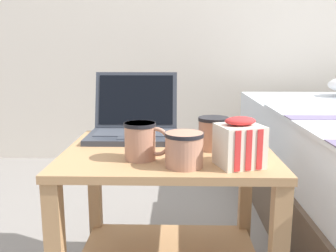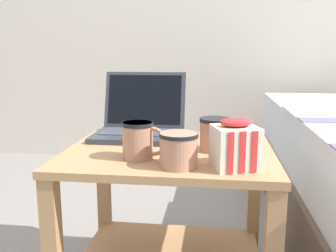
{
  "view_description": "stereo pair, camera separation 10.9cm",
  "coord_description": "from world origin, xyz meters",
  "px_view_note": "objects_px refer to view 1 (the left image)",
  "views": [
    {
      "loc": [
        0.03,
        -1.11,
        0.8
      ],
      "look_at": [
        0.0,
        -0.04,
        0.58
      ],
      "focal_mm": 40.0,
      "sensor_mm": 36.0,
      "label": 1
    },
    {
      "loc": [
        0.13,
        -1.1,
        0.8
      ],
      "look_at": [
        0.0,
        -0.04,
        0.58
      ],
      "focal_mm": 40.0,
      "sensor_mm": 36.0,
      "label": 2
    }
  ],
  "objects_px": {
    "mug_mid_center": "(214,132)",
    "cell_phone": "(229,136)",
    "mug_front_left": "(185,147)",
    "laptop": "(134,124)",
    "snack_bag": "(239,144)",
    "mug_front_right": "(141,139)"
  },
  "relations": [
    {
      "from": "mug_front_right",
      "to": "snack_bag",
      "type": "distance_m",
      "value": 0.27
    },
    {
      "from": "mug_mid_center",
      "to": "cell_phone",
      "type": "xyz_separation_m",
      "value": [
        0.07,
        0.16,
        -0.05
      ]
    },
    {
      "from": "laptop",
      "to": "mug_mid_center",
      "type": "distance_m",
      "value": 0.32
    },
    {
      "from": "cell_phone",
      "to": "snack_bag",
      "type": "bearing_deg",
      "value": -93.1
    },
    {
      "from": "laptop",
      "to": "mug_front_left",
      "type": "bearing_deg",
      "value": -63.62
    },
    {
      "from": "snack_bag",
      "to": "mug_front_left",
      "type": "bearing_deg",
      "value": -176.41
    },
    {
      "from": "mug_mid_center",
      "to": "cell_phone",
      "type": "bearing_deg",
      "value": 67.75
    },
    {
      "from": "mug_front_left",
      "to": "mug_mid_center",
      "type": "distance_m",
      "value": 0.2
    },
    {
      "from": "mug_front_left",
      "to": "cell_phone",
      "type": "height_order",
      "value": "mug_front_left"
    },
    {
      "from": "mug_mid_center",
      "to": "cell_phone",
      "type": "distance_m",
      "value": 0.18
    },
    {
      "from": "laptop",
      "to": "mug_front_right",
      "type": "bearing_deg",
      "value": -79.39
    },
    {
      "from": "mug_mid_center",
      "to": "snack_bag",
      "type": "height_order",
      "value": "snack_bag"
    },
    {
      "from": "snack_bag",
      "to": "laptop",
      "type": "bearing_deg",
      "value": 133.0
    },
    {
      "from": "laptop",
      "to": "mug_front_left",
      "type": "xyz_separation_m",
      "value": [
        0.17,
        -0.35,
        0.01
      ]
    },
    {
      "from": "laptop",
      "to": "snack_bag",
      "type": "relative_size",
      "value": 2.23
    },
    {
      "from": "cell_phone",
      "to": "mug_mid_center",
      "type": "bearing_deg",
      "value": -112.25
    },
    {
      "from": "laptop",
      "to": "cell_phone",
      "type": "xyz_separation_m",
      "value": [
        0.33,
        -0.01,
        -0.04
      ]
    },
    {
      "from": "mug_front_left",
      "to": "snack_bag",
      "type": "relative_size",
      "value": 1.01
    },
    {
      "from": "snack_bag",
      "to": "cell_phone",
      "type": "height_order",
      "value": "snack_bag"
    },
    {
      "from": "laptop",
      "to": "cell_phone",
      "type": "height_order",
      "value": "laptop"
    },
    {
      "from": "mug_front_left",
      "to": "mug_mid_center",
      "type": "xyz_separation_m",
      "value": [
        0.09,
        0.18,
        0.0
      ]
    },
    {
      "from": "snack_bag",
      "to": "cell_phone",
      "type": "relative_size",
      "value": 0.77
    }
  ]
}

